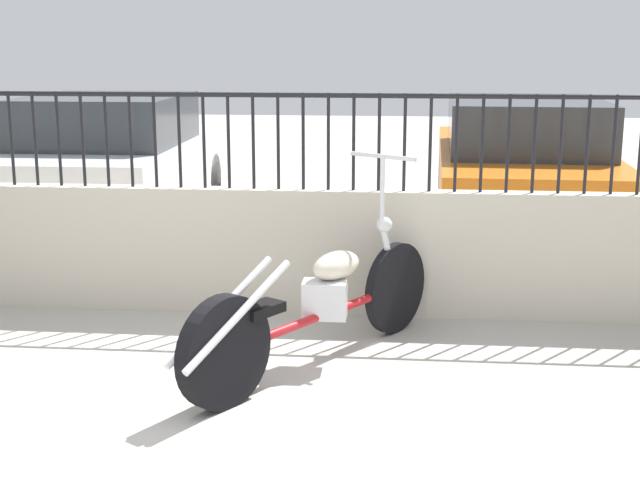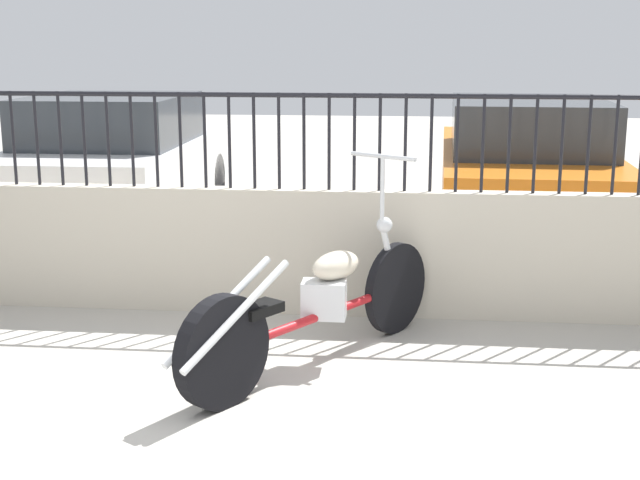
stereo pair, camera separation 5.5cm
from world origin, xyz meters
The scene contains 6 objects.
ground_plane centered at (0.00, 0.00, 0.00)m, with size 40.00×40.00×0.00m, color #ADA89E.
low_wall centered at (0.00, 2.53, 0.47)m, with size 10.00×0.18×0.95m.
fence_railing centered at (0.00, 2.53, 1.43)m, with size 10.00×0.04×0.71m.
motorcycle_red centered at (0.43, 1.30, 0.40)m, with size 1.43×2.06×1.30m.
car_white centered at (-2.19, 5.60, 0.72)m, with size 1.81×3.97×1.44m.
car_orange centered at (2.26, 5.57, 0.71)m, with size 1.85×4.48×1.43m.
Camera 1 is at (1.01, -3.95, 2.05)m, focal length 50.00 mm.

